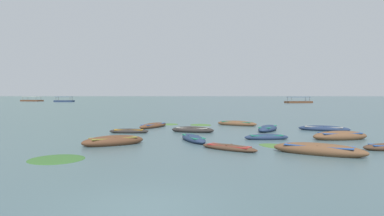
{
  "coord_description": "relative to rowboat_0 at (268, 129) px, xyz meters",
  "views": [
    {
      "loc": [
        1.38,
        -8.7,
        2.99
      ],
      "look_at": [
        0.72,
        51.06,
        0.71
      ],
      "focal_mm": 31.46,
      "sensor_mm": 36.0,
      "label": 1
    }
  ],
  "objects": [
    {
      "name": "rowboat_1",
      "position": [
        -1.27,
        -5.51,
        -0.04
      ],
      "size": [
        3.08,
        1.02,
        0.46
      ],
      "color": "navy",
      "rests_on": "ground"
    },
    {
      "name": "rowboat_0",
      "position": [
        0.0,
        0.0,
        0.0
      ],
      "size": [
        2.83,
        3.98,
        0.59
      ],
      "color": "navy",
      "rests_on": "ground"
    },
    {
      "name": "rowboat_11",
      "position": [
        -9.99,
        2.88,
        -0.02
      ],
      "size": [
        2.8,
        4.27,
        0.53
      ],
      "color": "brown",
      "rests_on": "ground"
    },
    {
      "name": "weed_patch_0",
      "position": [
        -5.55,
        5.37,
        -0.18
      ],
      "size": [
        2.93,
        3.06,
        0.14
      ],
      "primitive_type": "ellipsoid",
      "rotation": [
        0.0,
        0.0,
        2.04
      ],
      "color": "#477033",
      "rests_on": "ground"
    },
    {
      "name": "rowboat_10",
      "position": [
        0.17,
        -11.23,
        0.04
      ],
      "size": [
        4.58,
        3.32,
        0.72
      ],
      "color": "brown",
      "rests_on": "ground"
    },
    {
      "name": "rowboat_4",
      "position": [
        -6.3,
        -1.12,
        -0.0
      ],
      "size": [
        3.71,
        2.03,
        0.59
      ],
      "color": "#2D2826",
      "rests_on": "ground"
    },
    {
      "name": "ground_plane",
      "position": [
        -7.44,
        1480.51,
        -0.18
      ],
      "size": [
        6000.0,
        6000.0,
        0.0
      ],
      "primitive_type": "plane",
      "color": "#476066"
    },
    {
      "name": "weed_patch_1",
      "position": [
        -8.72,
        6.01,
        -0.18
      ],
      "size": [
        2.47,
        2.5,
        0.14
      ],
      "primitive_type": "ellipsoid",
      "rotation": [
        0.0,
        0.0,
        0.61
      ],
      "color": "#477033",
      "rests_on": "ground"
    },
    {
      "name": "rowboat_7",
      "position": [
        -11.01,
        -8.14,
        0.04
      ],
      "size": [
        3.88,
        3.02,
        0.72
      ],
      "color": "brown",
      "rests_on": "ground"
    },
    {
      "name": "rowboat_6",
      "position": [
        3.69,
        -5.51,
        0.05
      ],
      "size": [
        4.02,
        1.85,
        0.74
      ],
      "color": "brown",
      "rests_on": "ground"
    },
    {
      "name": "rowboat_5",
      "position": [
        4.74,
        0.12,
        -0.01
      ],
      "size": [
        4.2,
        2.74,
        0.54
      ],
      "color": "navy",
      "rests_on": "ground"
    },
    {
      "name": "ferry_1",
      "position": [
        -64.58,
        120.54,
        0.26
      ],
      "size": [
        8.41,
        3.63,
        2.54
      ],
      "color": "navy",
      "rests_on": "ground"
    },
    {
      "name": "rowboat_9",
      "position": [
        -11.34,
        -1.74,
        -0.05
      ],
      "size": [
        3.13,
        0.88,
        0.44
      ],
      "color": "#2D2826",
      "rests_on": "ground"
    },
    {
      "name": "rowboat_12",
      "position": [
        -1.99,
        4.97,
        0.0
      ],
      "size": [
        4.1,
        2.86,
        0.6
      ],
      "color": "brown",
      "rests_on": "ground"
    },
    {
      "name": "rowboat_3",
      "position": [
        -6.21,
        -6.37,
        -0.03
      ],
      "size": [
        2.19,
        3.89,
        0.5
      ],
      "color": "navy",
      "rests_on": "ground"
    },
    {
      "name": "weed_patch_3",
      "position": [
        -12.53,
        -12.72,
        -0.18
      ],
      "size": [
        3.62,
        3.63,
        0.14
      ],
      "primitive_type": "ellipsoid",
      "rotation": [
        0.0,
        0.0,
        2.25
      ],
      "color": "#38662D",
      "rests_on": "ground"
    },
    {
      "name": "ferry_2",
      "position": [
        -86.24,
        135.21,
        0.26
      ],
      "size": [
        11.68,
        7.55,
        2.54
      ],
      "color": "brown",
      "rests_on": "ground"
    },
    {
      "name": "ferry_0",
      "position": [
        33.35,
        100.94,
        0.26
      ],
      "size": [
        10.89,
        6.23,
        2.54
      ],
      "color": "brown",
      "rests_on": "ground"
    },
    {
      "name": "rowboat_8",
      "position": [
        -4.23,
        -9.91,
        -0.06
      ],
      "size": [
        3.27,
        2.78,
        0.39
      ],
      "color": "#4C3323",
      "rests_on": "ground"
    },
    {
      "name": "weed_patch_2",
      "position": [
        -1.06,
        -8.76,
        -0.18
      ],
      "size": [
        3.31,
        3.4,
        0.14
      ],
      "primitive_type": "ellipsoid",
      "rotation": [
        0.0,
        0.0,
        2.31
      ],
      "color": "#477033",
      "rests_on": "ground"
    },
    {
      "name": "mountain_2",
      "position": [
        -866.88,
        2138.5,
        305.13
      ],
      "size": [
        2054.44,
        2054.44,
        610.64
      ],
      "primitive_type": "cone",
      "color": "slate",
      "rests_on": "ground"
    }
  ]
}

